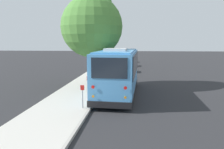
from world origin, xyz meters
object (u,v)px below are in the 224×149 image
object	(u,v)px
shuttle_bus	(118,70)
street_tree	(92,22)
parked_sedan_blue	(122,68)
parked_sedan_silver	(127,59)
sign_post_near	(82,96)
sign_post_far	(89,88)
parked_sedan_maroon	(126,63)

from	to	relation	value
shuttle_bus	street_tree	world-z (taller)	street_tree
parked_sedan_blue	parked_sedan_silver	world-z (taller)	parked_sedan_silver
parked_sedan_blue	sign_post_near	bearing A→B (deg)	174.72
shuttle_bus	parked_sedan_blue	distance (m)	12.30
shuttle_bus	sign_post_far	size ratio (longest dim) A/B	5.64
shuttle_bus	street_tree	bearing A→B (deg)	45.39
parked_sedan_silver	street_tree	size ratio (longest dim) A/B	0.56
sign_post_far	street_tree	bearing A→B (deg)	7.53
sign_post_far	shuttle_bus	bearing A→B (deg)	-36.58
street_tree	shuttle_bus	bearing A→B (deg)	-137.46
parked_sedan_blue	sign_post_near	xyz separation A→B (m)	(-16.31, 1.40, 0.25)
sign_post_near	sign_post_far	bearing A→B (deg)	-0.00
parked_sedan_maroon	sign_post_far	distance (m)	21.83
parked_sedan_silver	shuttle_bus	bearing A→B (deg)	-177.56
street_tree	sign_post_near	distance (m)	8.19
parked_sedan_blue	sign_post_near	world-z (taller)	sign_post_near
street_tree	sign_post_near	world-z (taller)	street_tree
parked_sedan_blue	sign_post_near	size ratio (longest dim) A/B	3.27
shuttle_bus	parked_sedan_silver	distance (m)	26.51
parked_sedan_blue	sign_post_far	distance (m)	14.67
parked_sedan_maroon	parked_sedan_silver	size ratio (longest dim) A/B	1.01
shuttle_bus	parked_sedan_maroon	distance (m)	19.44
street_tree	sign_post_far	xyz separation A→B (m)	(-4.99, -0.66, -4.54)
parked_sedan_maroon	sign_post_near	distance (m)	23.54
parked_sedan_blue	parked_sedan_maroon	size ratio (longest dim) A/B	0.92
sign_post_near	sign_post_far	world-z (taller)	sign_post_far
shuttle_bus	parked_sedan_maroon	world-z (taller)	shuttle_bus
parked_sedan_silver	sign_post_far	xyz separation A→B (m)	(-28.84, 1.58, 0.36)
parked_sedan_maroon	parked_sedan_silver	world-z (taller)	parked_sedan_silver
parked_sedan_blue	street_tree	bearing A→B (deg)	167.53
sign_post_far	parked_sedan_silver	bearing A→B (deg)	-3.13
shuttle_bus	parked_sedan_silver	world-z (taller)	shuttle_bus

